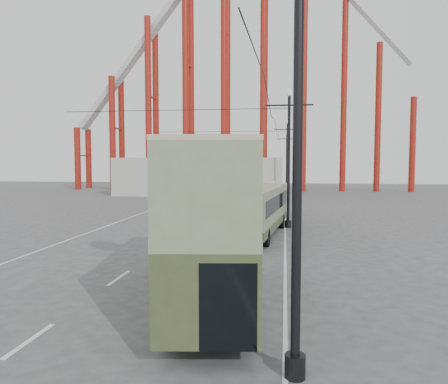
# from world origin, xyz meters

# --- Properties ---
(ground) EXTENTS (160.00, 160.00, 0.00)m
(ground) POSITION_xyz_m (0.00, 0.00, 0.00)
(ground) COLOR #444447
(ground) RESTS_ON ground
(road_markings) EXTENTS (12.52, 120.00, 0.01)m
(road_markings) POSITION_xyz_m (-0.86, 19.70, 0.01)
(road_markings) COLOR silver
(road_markings) RESTS_ON ground
(lamp_post_mid) EXTENTS (3.20, 0.44, 9.32)m
(lamp_post_mid) POSITION_xyz_m (5.60, 18.00, 4.68)
(lamp_post_mid) COLOR black
(lamp_post_mid) RESTS_ON ground
(lamp_post_far) EXTENTS (3.20, 0.44, 9.32)m
(lamp_post_far) POSITION_xyz_m (5.60, 40.00, 4.68)
(lamp_post_far) COLOR black
(lamp_post_far) RESTS_ON ground
(lamp_post_distant) EXTENTS (3.20, 0.44, 9.32)m
(lamp_post_distant) POSITION_xyz_m (5.60, 62.00, 4.68)
(lamp_post_distant) COLOR black
(lamp_post_distant) RESTS_ON ground
(roller_coaster) EXTENTS (52.95, 5.00, 55.48)m
(roller_coaster) POSITION_xyz_m (-2.49, 56.89, 22.92)
(roller_coaster) COLOR maroon
(roller_coaster) RESTS_ON ground
(fairground_shed) EXTENTS (22.00, 10.00, 5.00)m
(fairground_shed) POSITION_xyz_m (-6.00, 47.00, 2.50)
(fairground_shed) COLOR #B0B0AA
(fairground_shed) RESTS_ON ground
(double_decker_bus) EXTENTS (3.57, 9.67, 5.07)m
(double_decker_bus) POSITION_xyz_m (3.13, 1.52, 2.84)
(double_decker_bus) COLOR #3A4123
(double_decker_bus) RESTS_ON ground
(single_decker_green) EXTENTS (3.57, 10.68, 2.96)m
(single_decker_green) POSITION_xyz_m (3.76, 14.66, 1.67)
(single_decker_green) COLOR #6F7E5C
(single_decker_green) RESTS_ON ground
(single_decker_cream) EXTENTS (2.41, 8.92, 2.76)m
(single_decker_cream) POSITION_xyz_m (3.44, 23.42, 1.56)
(single_decker_cream) COLOR #BCB198
(single_decker_cream) RESTS_ON ground
(pedestrian) EXTENTS (0.76, 0.66, 1.77)m
(pedestrian) POSITION_xyz_m (2.32, 8.20, 0.88)
(pedestrian) COLOR black
(pedestrian) RESTS_ON ground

